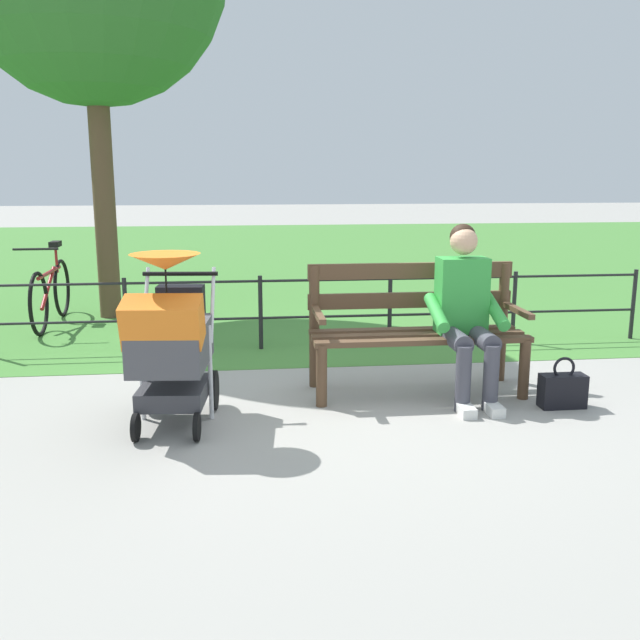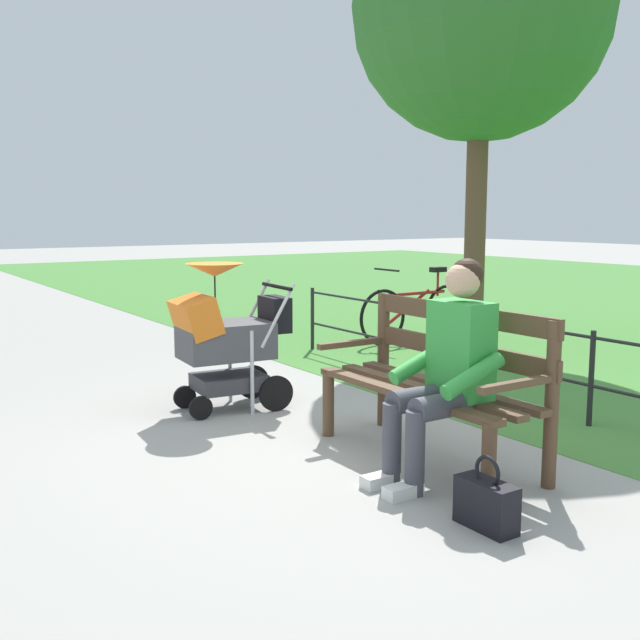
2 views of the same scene
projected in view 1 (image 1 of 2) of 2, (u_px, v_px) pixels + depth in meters
ground_plane at (350, 396)px, 5.30m from camera, size 60.00×60.00×0.00m
grass_lawn at (281, 256)px, 13.86m from camera, size 40.00×16.00×0.01m
park_bench at (415, 323)px, 5.36m from camera, size 1.60×0.60×0.96m
person_on_bench at (466, 308)px, 5.15m from camera, size 0.53×0.74×1.28m
stroller at (171, 338)px, 4.57m from camera, size 0.57×0.92×1.15m
handbag at (563, 390)px, 5.03m from camera, size 0.32×0.14×0.37m
park_fence at (326, 305)px, 6.68m from camera, size 6.19×0.04×0.70m
bicycle at (51, 292)px, 7.65m from camera, size 0.44×1.66×0.89m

